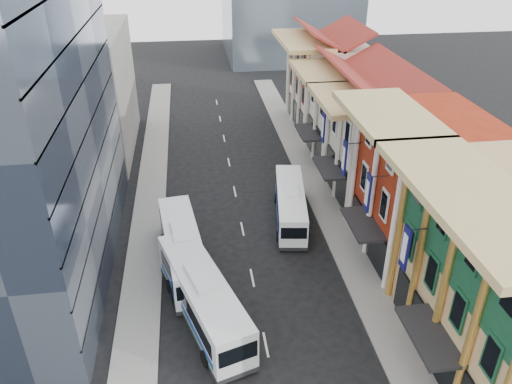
{
  "coord_description": "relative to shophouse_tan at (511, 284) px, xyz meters",
  "views": [
    {
      "loc": [
        -3.85,
        -15.55,
        24.92
      ],
      "look_at": [
        1.03,
        20.44,
        4.61
      ],
      "focal_mm": 35.0,
      "sensor_mm": 36.0,
      "label": 1
    }
  ],
  "objects": [
    {
      "name": "sidewalk_right",
      "position": [
        -5.5,
        17.0,
        -5.92
      ],
      "size": [
        3.0,
        90.0,
        0.15
      ],
      "primitive_type": "cube",
      "color": "slate",
      "rests_on": "ground"
    },
    {
      "name": "sidewalk_left",
      "position": [
        -22.5,
        17.0,
        -5.92
      ],
      "size": [
        3.0,
        90.0,
        0.15
      ],
      "primitive_type": "cube",
      "color": "slate",
      "rests_on": "ground"
    },
    {
      "name": "shophouse_tan",
      "position": [
        0.0,
        0.0,
        0.0
      ],
      "size": [
        8.0,
        14.0,
        12.0
      ],
      "primitive_type": "cube",
      "color": "tan",
      "rests_on": "ground"
    },
    {
      "name": "shophouse_red",
      "position": [
        0.0,
        12.0,
        0.0
      ],
      "size": [
        8.0,
        10.0,
        12.0
      ],
      "primitive_type": "cube",
      "color": "maroon",
      "rests_on": "ground"
    },
    {
      "name": "shophouse_cream_near",
      "position": [
        0.0,
        21.5,
        -1.0
      ],
      "size": [
        8.0,
        9.0,
        10.0
      ],
      "primitive_type": "cube",
      "color": "beige",
      "rests_on": "ground"
    },
    {
      "name": "shophouse_cream_mid",
      "position": [
        0.0,
        30.5,
        -1.0
      ],
      "size": [
        8.0,
        9.0,
        10.0
      ],
      "primitive_type": "cube",
      "color": "beige",
      "rests_on": "ground"
    },
    {
      "name": "shophouse_cream_far",
      "position": [
        0.0,
        41.0,
        -0.5
      ],
      "size": [
        8.0,
        12.0,
        11.0
      ],
      "primitive_type": "cube",
      "color": "beige",
      "rests_on": "ground"
    },
    {
      "name": "office_block_far",
      "position": [
        -30.0,
        37.0,
        1.0
      ],
      "size": [
        10.0,
        18.0,
        14.0
      ],
      "primitive_type": "cube",
      "color": "gray",
      "rests_on": "ground"
    },
    {
      "name": "bus_left_near",
      "position": [
        -17.91,
        6.07,
        -4.04
      ],
      "size": [
        6.42,
        12.52,
        3.92
      ],
      "primitive_type": null,
      "rotation": [
        0.0,
        0.0,
        0.31
      ],
      "color": "silver",
      "rests_on": "ground"
    },
    {
      "name": "bus_left_far",
      "position": [
        -19.25,
        12.09,
        -4.14
      ],
      "size": [
        4.11,
        11.86,
        3.72
      ],
      "primitive_type": null,
      "rotation": [
        0.0,
        0.0,
        0.12
      ],
      "color": "silver",
      "rests_on": "ground"
    },
    {
      "name": "bus_right",
      "position": [
        -9.43,
        17.98,
        -4.29
      ],
      "size": [
        3.99,
        10.89,
        3.41
      ],
      "primitive_type": null,
      "rotation": [
        0.0,
        0.0,
        -0.14
      ],
      "color": "white",
      "rests_on": "ground"
    }
  ]
}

